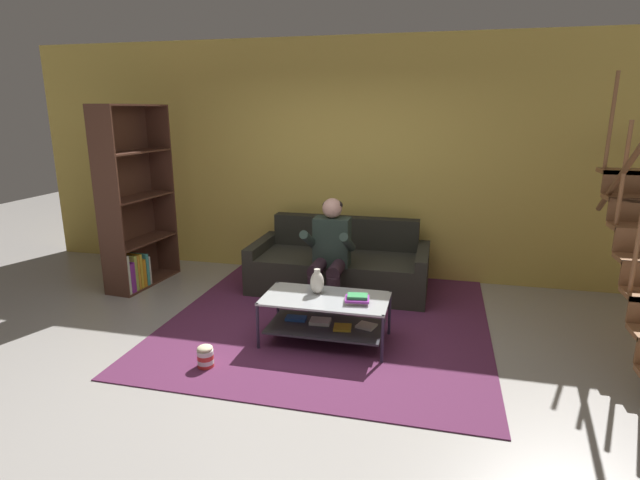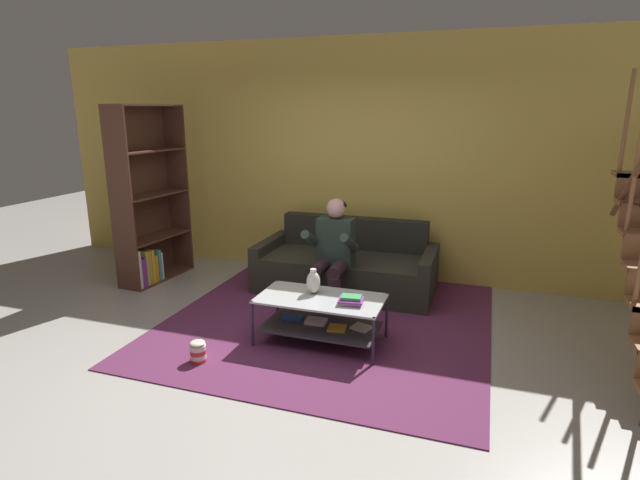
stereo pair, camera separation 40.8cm
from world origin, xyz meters
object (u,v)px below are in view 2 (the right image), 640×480
book_stack (351,300)px  popcorn_tub (198,352)px  couch (347,267)px  person_seated_center (333,250)px  vase (313,282)px  coffee_table (321,313)px  bookshelf (146,214)px

book_stack → popcorn_tub: bearing=-151.0°
couch → person_seated_center: (0.00, -0.55, 0.36)m
vase → coffee_table: bearing=-38.0°
couch → person_seated_center: size_ratio=1.75×
person_seated_center → book_stack: person_seated_center is taller
coffee_table → vase: bearing=142.0°
coffee_table → bookshelf: (-2.58, 0.98, 0.55)m
book_stack → couch: bearing=107.0°
vase → book_stack: 0.42m
couch → book_stack: (0.45, -1.47, 0.20)m
couch → coffee_table: (0.16, -1.40, 0.01)m
bookshelf → popcorn_tub: 2.51m
couch → person_seated_center: person_seated_center is taller
couch → popcorn_tub: bearing=-108.4°
person_seated_center → bookshelf: size_ratio=0.55×
person_seated_center → popcorn_tub: (-0.70, -1.54, -0.54)m
book_stack → vase: bearing=160.5°
book_stack → bookshelf: bearing=160.1°
person_seated_center → coffee_table: (0.16, -0.85, -0.35)m
vase → bookshelf: size_ratio=0.11×
bookshelf → couch: bearing=10.1°
coffee_table → book_stack: 0.35m
person_seated_center → vase: person_seated_center is taller
vase → popcorn_tub: (-0.75, -0.77, -0.44)m
book_stack → popcorn_tub: book_stack is taller
popcorn_tub → coffee_table: bearing=39.1°
person_seated_center → bookshelf: bookshelf is taller
coffee_table → book_stack: book_stack is taller
person_seated_center → vase: (0.06, -0.77, -0.09)m
book_stack → bookshelf: (-2.87, 1.04, 0.37)m
coffee_table → book_stack: (0.29, -0.06, 0.18)m
coffee_table → bookshelf: bookshelf is taller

